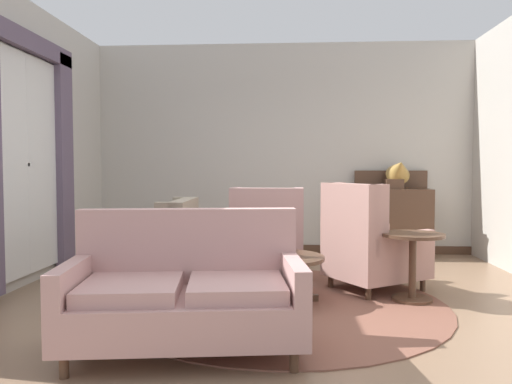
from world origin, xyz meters
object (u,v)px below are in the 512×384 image
object	(u,v)px
settee	(185,294)
sideboard	(393,218)
armchair_near_window	(268,240)
armchair_near_sideboard	(158,254)
side_table	(413,260)
porcelain_vase	(278,239)
armchair_beside_settee	(369,247)
gramophone	(398,171)
coffee_table	(280,265)

from	to	relation	value
settee	sideboard	xyz separation A→B (m)	(2.21, 3.78, 0.15)
settee	armchair_near_window	distance (m)	2.37
armchair_near_window	armchair_near_sideboard	bearing A→B (deg)	40.72
armchair_near_window	side_table	bearing A→B (deg)	147.45
porcelain_vase	settee	xyz separation A→B (m)	(-0.62, -1.27, -0.21)
settee	side_table	size ratio (longest dim) A/B	2.60
settee	armchair_near_sideboard	world-z (taller)	settee
armchair_beside_settee	armchair_near_window	bearing A→B (deg)	30.26
armchair_near_sideboard	armchair_near_window	size ratio (longest dim) A/B	0.91
side_table	sideboard	distance (m)	2.42
porcelain_vase	settee	bearing A→B (deg)	-115.98
armchair_near_sideboard	armchair_beside_settee	size ratio (longest dim) A/B	0.83
porcelain_vase	armchair_beside_settee	distance (m)	1.07
settee	gramophone	distance (m)	4.41
side_table	settee	bearing A→B (deg)	-143.80
coffee_table	gramophone	distance (m)	3.02
settee	porcelain_vase	bearing A→B (deg)	56.72
side_table	gramophone	world-z (taller)	gramophone
coffee_table	armchair_near_window	distance (m)	1.04
armchair_beside_settee	sideboard	distance (m)	2.11
settee	sideboard	bearing A→B (deg)	52.34
porcelain_vase	sideboard	world-z (taller)	sideboard
coffee_table	armchair_near_sideboard	size ratio (longest dim) A/B	0.86
porcelain_vase	side_table	size ratio (longest dim) A/B	0.58
coffee_table	sideboard	xyz separation A→B (m)	(1.57, 2.49, 0.19)
settee	side_table	bearing A→B (deg)	28.91
side_table	porcelain_vase	bearing A→B (deg)	-174.87
sideboard	gramophone	size ratio (longest dim) A/B	2.40
porcelain_vase	gramophone	xyz separation A→B (m)	(1.64, 2.42, 0.61)
side_table	sideboard	world-z (taller)	sideboard
coffee_table	side_table	world-z (taller)	side_table
coffee_table	armchair_near_window	bearing A→B (deg)	98.94
porcelain_vase	side_table	xyz separation A→B (m)	(1.28, 0.11, -0.21)
armchair_near_sideboard	armchair_beside_settee	distance (m)	2.15
armchair_near_sideboard	side_table	xyz separation A→B (m)	(2.47, -0.05, -0.02)
armchair_beside_settee	sideboard	size ratio (longest dim) A/B	0.94
settee	sideboard	world-z (taller)	sideboard
coffee_table	porcelain_vase	distance (m)	0.25
coffee_table	armchair_near_sideboard	xyz separation A→B (m)	(-1.21, 0.15, 0.06)
settee	armchair_near_sideboard	xyz separation A→B (m)	(-0.57, 1.44, 0.02)
porcelain_vase	sideboard	distance (m)	2.97
armchair_near_window	sideboard	xyz separation A→B (m)	(1.74, 1.46, 0.11)
armchair_beside_settee	gramophone	bearing A→B (deg)	-53.13
armchair_near_window	settee	bearing A→B (deg)	79.14
armchair_beside_settee	sideboard	xyz separation A→B (m)	(0.66, 2.00, 0.09)
armchair_near_sideboard	sideboard	xyz separation A→B (m)	(2.79, 2.34, 0.13)
settee	gramophone	xyz separation A→B (m)	(2.26, 3.69, 0.82)
armchair_beside_settee	coffee_table	bearing A→B (deg)	85.08
armchair_near_sideboard	gramophone	world-z (taller)	gramophone
armchair_near_sideboard	gramophone	bearing A→B (deg)	127.86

